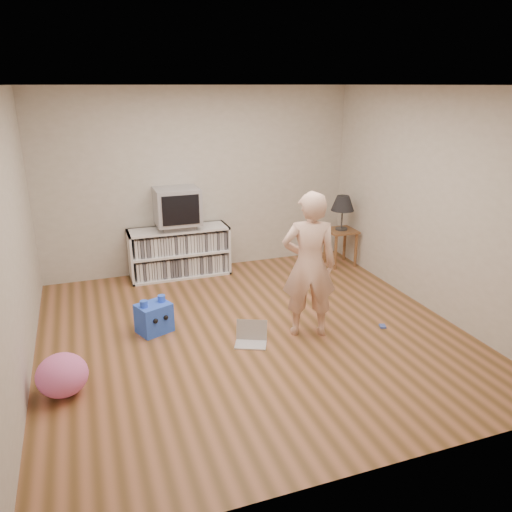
{
  "coord_description": "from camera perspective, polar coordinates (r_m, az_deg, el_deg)",
  "views": [
    {
      "loc": [
        -1.62,
        -4.67,
        2.61
      ],
      "look_at": [
        0.19,
        0.4,
        0.75
      ],
      "focal_mm": 35.0,
      "sensor_mm": 36.0,
      "label": 1
    }
  ],
  "objects": [
    {
      "name": "table_lamp",
      "position": [
        7.47,
        9.88,
        5.87
      ],
      "size": [
        0.34,
        0.34,
        0.52
      ],
      "color": "#333333",
      "rests_on": "side_table"
    },
    {
      "name": "person",
      "position": [
        5.29,
        6.09,
        -1.06
      ],
      "size": [
        0.67,
        0.55,
        1.6
      ],
      "primitive_type": "imported",
      "rotation": [
        0.0,
        0.0,
        2.82
      ],
      "color": "beige",
      "rests_on": "ground"
    },
    {
      "name": "plush_pink",
      "position": [
        4.81,
        -21.28,
        -12.57
      ],
      "size": [
        0.59,
        0.59,
        0.38
      ],
      "primitive_type": "ellipsoid",
      "rotation": [
        0.0,
        0.0,
        -0.42
      ],
      "color": "pink",
      "rests_on": "ground"
    },
    {
      "name": "side_table",
      "position": [
        7.6,
        9.66,
        2.01
      ],
      "size": [
        0.42,
        0.42,
        0.55
      ],
      "color": "brown",
      "rests_on": "ground"
    },
    {
      "name": "walls",
      "position": [
        5.11,
        -0.49,
        4.23
      ],
      "size": [
        4.52,
        4.52,
        2.6
      ],
      "color": "#B8B1A1",
      "rests_on": "ground"
    },
    {
      "name": "plush_blue",
      "position": [
        5.65,
        -11.57,
        -6.89
      ],
      "size": [
        0.43,
        0.39,
        0.4
      ],
      "rotation": [
        0.0,
        0.0,
        0.39
      ],
      "color": "blue",
      "rests_on": "ground"
    },
    {
      "name": "playing_cards",
      "position": [
        5.89,
        14.26,
        -7.78
      ],
      "size": [
        0.09,
        0.11,
        0.02
      ],
      "primitive_type": "cube",
      "rotation": [
        0.0,
        0.0,
        -0.32
      ],
      "color": "#445AB6",
      "rests_on": "ground"
    },
    {
      "name": "ceiling",
      "position": [
        4.94,
        -0.54,
        18.95
      ],
      "size": [
        4.5,
        4.5,
        0.01
      ],
      "primitive_type": "cube",
      "color": "white",
      "rests_on": "walls"
    },
    {
      "name": "dvd_deck",
      "position": [
        7.06,
        -8.9,
        3.42
      ],
      "size": [
        0.45,
        0.35,
        0.07
      ],
      "primitive_type": "cube",
      "color": "gray",
      "rests_on": "media_unit"
    },
    {
      "name": "media_unit",
      "position": [
        7.18,
        -8.77,
        0.49
      ],
      "size": [
        1.4,
        0.45,
        0.7
      ],
      "color": "white",
      "rests_on": "ground"
    },
    {
      "name": "crt_tv",
      "position": [
        6.98,
        -9.01,
        5.67
      ],
      "size": [
        0.6,
        0.53,
        0.5
      ],
      "color": "#95959A",
      "rests_on": "dvd_deck"
    },
    {
      "name": "laptop",
      "position": [
        5.37,
        -0.55,
        -9.25
      ],
      "size": [
        0.41,
        0.38,
        0.23
      ],
      "rotation": [
        0.0,
        0.0,
        -0.43
      ],
      "color": "silver",
      "rests_on": "ground"
    },
    {
      "name": "ground",
      "position": [
        5.59,
        -0.45,
        -8.77
      ],
      "size": [
        4.5,
        4.5,
        0.0
      ],
      "primitive_type": "plane",
      "color": "brown",
      "rests_on": "ground"
    }
  ]
}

